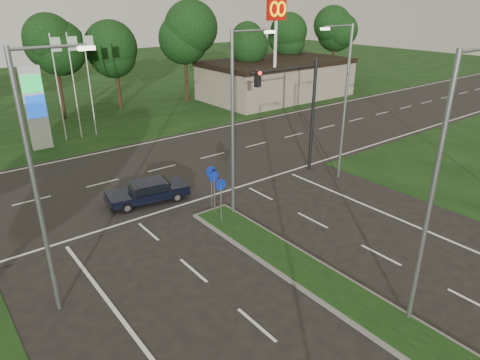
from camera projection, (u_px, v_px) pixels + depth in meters
verge_far at (27, 94)px, 49.92m from camera, size 160.00×50.00×0.02m
cross_road at (148, 172)px, 27.37m from camera, size 160.00×12.00×0.02m
commercial_building at (277, 79)px, 47.77m from camera, size 16.00×9.00×4.00m
streetlight_median_near at (437, 183)px, 12.88m from camera, size 2.53×0.22×9.00m
streetlight_median_far at (236, 117)px, 20.15m from camera, size 2.53×0.22×9.00m
streetlight_left_far at (40, 175)px, 13.43m from camera, size 2.53×0.22×9.00m
streetlight_right_far at (344, 96)px, 24.56m from camera, size 2.53×0.22×9.00m
traffic_signal at (299, 101)px, 25.27m from camera, size 5.10×0.42×7.00m
median_signs at (215, 185)px, 21.18m from camera, size 1.16×1.76×2.38m
gas_pylon at (38, 106)px, 30.57m from camera, size 5.80×1.26×8.00m
mcdonalds_sign at (276, 25)px, 40.25m from camera, size 2.20×0.47×10.40m
treeline_far at (57, 42)px, 36.36m from camera, size 6.00×6.00×9.90m
navy_sedan at (148, 191)px, 23.11m from camera, size 4.47×2.40×1.17m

